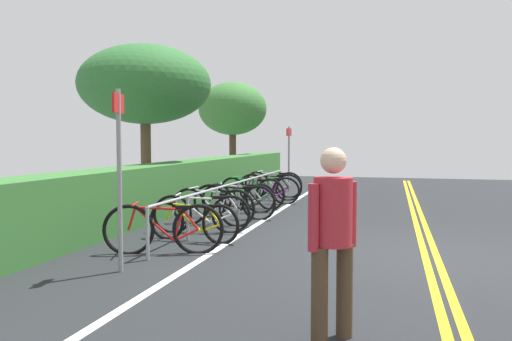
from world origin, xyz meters
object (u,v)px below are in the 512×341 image
Objects in this scene: bicycle_8 at (270,187)px; sign_post_near at (119,163)px; bicycle_4 at (234,202)px; sign_post_far at (289,152)px; bicycle_7 at (267,191)px; bicycle_9 at (273,184)px; bicycle_1 at (193,222)px; bicycle_6 at (251,193)px; tree_far_right at (233,109)px; bicycle_5 at (239,198)px; bicycle_0 at (164,229)px; bike_rack at (238,189)px; bicycle_2 at (202,214)px; bicycle_3 at (213,207)px; pedestrian at (333,231)px; tree_mid at (145,85)px.

sign_post_near is (-7.96, 0.06, 1.02)m from bicycle_8.
sign_post_far is (5.98, 0.01, 0.91)m from bicycle_4.
bicycle_7 is 0.97× the size of bicycle_9.
bicycle_1 is 2.34m from sign_post_near.
sign_post_near reaches higher than bicycle_6.
bicycle_7 is at bearing -154.70° from tree_far_right.
sign_post_far reaches higher than bicycle_1.
tree_far_right is at bearing 18.53° from bicycle_5.
sign_post_far is (9.44, 0.01, 0.90)m from bicycle_0.
bicycle_9 is at bearing 1.32° from bike_rack.
sign_post_far is at bearing -0.45° from bicycle_2.
bicycle_3 is 5.13m from bicycle_9.
bicycle_0 is 0.97× the size of bicycle_8.
bicycle_2 is at bearing -165.55° from tree_far_right.
bicycle_2 is at bearing 177.91° from bicycle_7.
sign_post_far is (6.87, -0.15, 0.91)m from bicycle_3.
bicycle_3 is 1.03× the size of bicycle_7.
bicycle_1 is 0.90× the size of bicycle_4.
pedestrian is 0.70× the size of sign_post_near.
bicycle_7 is (6.02, -0.09, -0.02)m from bicycle_0.
bicycle_5 is at bearing -0.44° from bicycle_3.
bicycle_0 reaches higher than bicycle_5.
bicycle_2 is 3.03m from sign_post_near.
bicycle_4 is at bearing -162.32° from tree_far_right.
bike_rack reaches higher than bicycle_0.
bicycle_5 is 3.67m from tree_mid.
pedestrian is at bearing -118.53° from sign_post_near.
tree_far_right is (9.30, 2.52, 2.47)m from bicycle_3.
bicycle_8 is 1.09× the size of pedestrian.
bicycle_8 is 0.44× the size of tree_mid.
bicycle_6 is at bearing -77.75° from tree_mid.
bike_rack reaches higher than bicycle_4.
bicycle_3 is at bearing 178.69° from bicycle_6.
tree_far_right is (12.97, 2.60, 1.44)m from sign_post_near.
bicycle_0 is at bearing -180.00° from bicycle_4.
sign_post_near reaches higher than bicycle_2.
bike_rack is 4.97× the size of bicycle_8.
bicycle_2 reaches higher than bicycle_5.
bicycle_9 reaches higher than bicycle_8.
bicycle_4 is (0.89, -0.16, 0.00)m from bicycle_3.
sign_post_near is 1.10× the size of sign_post_far.
bicycle_3 is at bearing -129.81° from tree_mid.
bike_rack is 5.13× the size of bicycle_7.
bicycle_3 is 1.00× the size of bicycle_9.
bike_rack is 5.03× the size of bicycle_2.
bicycle_8 is 9.93m from pedestrian.
bicycle_0 is 6.86m from bicycle_8.
tree_mid reaches higher than sign_post_far.
bike_rack is at bearing 176.66° from bicycle_7.
pedestrian reaches higher than bicycle_8.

